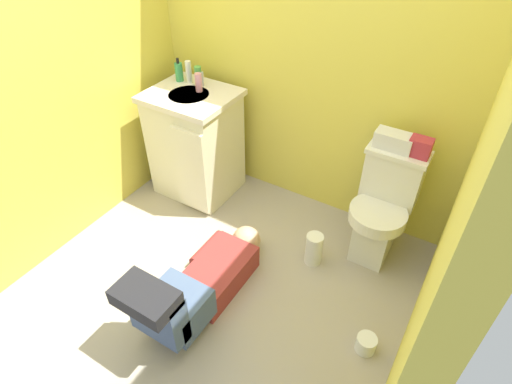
% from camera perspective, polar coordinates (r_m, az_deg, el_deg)
% --- Properties ---
extents(ground_plane, '(2.70, 2.90, 0.04)m').
position_cam_1_polar(ground_plane, '(2.77, -3.88, -11.12)').
color(ground_plane, '#A59A8A').
extents(wall_back, '(2.36, 0.08, 2.40)m').
position_cam_1_polar(wall_back, '(2.78, 7.29, 19.91)').
color(wall_back, '#DBCA49').
rests_on(wall_back, ground_plane).
extents(wall_left, '(0.08, 1.90, 2.40)m').
position_cam_1_polar(wall_left, '(2.78, -25.80, 16.47)').
color(wall_left, '#DBCA49').
rests_on(wall_left, ground_plane).
extents(wall_right, '(0.08, 1.90, 2.40)m').
position_cam_1_polar(wall_right, '(1.68, 28.17, 1.27)').
color(wall_right, '#DBCA49').
rests_on(wall_right, ground_plane).
extents(toilet, '(0.36, 0.46, 0.75)m').
position_cam_1_polar(toilet, '(2.75, 16.84, -2.07)').
color(toilet, silver).
rests_on(toilet, ground_plane).
extents(vanity_cabinet, '(0.60, 0.53, 0.82)m').
position_cam_1_polar(vanity_cabinet, '(3.17, -8.23, 6.60)').
color(vanity_cabinet, beige).
rests_on(vanity_cabinet, ground_plane).
extents(faucet, '(0.02, 0.02, 0.10)m').
position_cam_1_polar(faucet, '(3.06, -7.35, 15.05)').
color(faucet, silver).
rests_on(faucet, vanity_cabinet).
extents(person_plumber, '(0.39, 1.06, 0.52)m').
position_cam_1_polar(person_plumber, '(2.48, -8.05, -12.36)').
color(person_plumber, maroon).
rests_on(person_plumber, ground_plane).
extents(tissue_box, '(0.22, 0.11, 0.10)m').
position_cam_1_polar(tissue_box, '(2.58, 18.29, 6.67)').
color(tissue_box, silver).
rests_on(tissue_box, toilet).
extents(toiletry_bag, '(0.12, 0.09, 0.11)m').
position_cam_1_polar(toiletry_bag, '(2.56, 21.48, 5.70)').
color(toiletry_bag, '#B22D3F').
rests_on(toiletry_bag, toilet).
extents(soap_dispenser, '(0.06, 0.06, 0.17)m').
position_cam_1_polar(soap_dispenser, '(3.15, -10.46, 15.83)').
color(soap_dispenser, '#399856').
rests_on(soap_dispenser, vanity_cabinet).
extents(bottle_white, '(0.04, 0.04, 0.16)m').
position_cam_1_polar(bottle_white, '(3.10, -9.16, 15.85)').
color(bottle_white, white).
rests_on(bottle_white, vanity_cabinet).
extents(bottle_green, '(0.05, 0.05, 0.14)m').
position_cam_1_polar(bottle_green, '(3.06, -7.88, 15.39)').
color(bottle_green, '#4EA04C').
rests_on(bottle_green, vanity_cabinet).
extents(bottle_pink, '(0.05, 0.05, 0.13)m').
position_cam_1_polar(bottle_pink, '(2.97, -7.84, 14.59)').
color(bottle_pink, pink).
rests_on(bottle_pink, vanity_cabinet).
extents(paper_towel_roll, '(0.11, 0.11, 0.23)m').
position_cam_1_polar(paper_towel_roll, '(2.75, 7.87, -7.71)').
color(paper_towel_roll, white).
rests_on(paper_towel_roll, ground_plane).
extents(toilet_paper_roll, '(0.11, 0.11, 0.10)m').
position_cam_1_polar(toilet_paper_roll, '(2.46, 14.76, -19.37)').
color(toilet_paper_roll, white).
rests_on(toilet_paper_roll, ground_plane).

